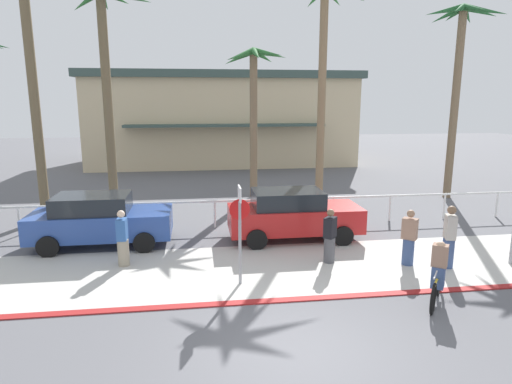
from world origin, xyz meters
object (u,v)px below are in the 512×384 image
pedestrian_0 (123,241)px  palm_tree_3 (254,85)px  palm_tree_1 (26,22)px  palm_tree_4 (324,48)px  car_red_2 (293,214)px  stop_sign_bike_lane (240,221)px  pedestrian_2 (449,239)px  palm_tree_2 (103,48)px  pedestrian_3 (330,238)px  cyclist_yellow_0 (438,274)px  pedestrian_1 (409,240)px  palm_tree_5 (460,56)px  car_blue_1 (100,220)px

pedestrian_0 → palm_tree_3: bearing=60.4°
palm_tree_1 → palm_tree_3: bearing=18.7°
palm_tree_4 → car_red_2: (-2.55, -5.70, -6.01)m
stop_sign_bike_lane → pedestrian_2: (5.87, 0.33, -0.84)m
palm_tree_2 → pedestrian_2: 13.95m
palm_tree_4 → pedestrian_0: palm_tree_4 is taller
car_red_2 → pedestrian_0: bearing=-161.3°
palm_tree_1 → pedestrian_3: size_ratio=6.21×
palm_tree_2 → pedestrian_3: 11.35m
pedestrian_0 → pedestrian_2: 9.13m
car_red_2 → pedestrian_3: 2.40m
cyclist_yellow_0 → pedestrian_1: bearing=79.4°
pedestrian_2 → palm_tree_3: bearing=112.9°
palm_tree_4 → palm_tree_5: bearing=-3.3°
palm_tree_4 → pedestrian_0: bearing=-136.3°
pedestrian_0 → cyclist_yellow_0: bearing=-23.6°
palm_tree_1 → palm_tree_2: 2.72m
palm_tree_3 → palm_tree_5: (9.27, -1.40, 1.26)m
car_red_2 → pedestrian_0: 5.58m
pedestrian_2 → palm_tree_2: bearing=144.3°
palm_tree_1 → pedestrian_0: size_ratio=6.10×
cyclist_yellow_0 → pedestrian_2: (1.43, 1.95, 0.15)m
pedestrian_2 → pedestrian_3: bearing=165.1°
palm_tree_1 → palm_tree_5: (17.95, 1.54, -0.82)m
palm_tree_1 → pedestrian_2: 16.03m
palm_tree_5 → cyclist_yellow_0: 13.65m
pedestrian_2 → palm_tree_5: bearing=59.2°
palm_tree_4 → pedestrian_1: palm_tree_4 is taller
palm_tree_5 → stop_sign_bike_lane: bearing=-141.1°
car_blue_1 → pedestrian_1: size_ratio=2.70×
palm_tree_5 → car_blue_1: bearing=-161.1°
palm_tree_4 → palm_tree_5: 6.28m
pedestrian_3 → cyclist_yellow_0: bearing=-58.0°
car_red_2 → cyclist_yellow_0: car_red_2 is taller
palm_tree_2 → cyclist_yellow_0: 14.20m
palm_tree_1 → pedestrian_0: bearing=-55.5°
stop_sign_bike_lane → pedestrian_0: (-3.15, 1.71, -0.93)m
palm_tree_3 → car_blue_1: palm_tree_3 is taller
palm_tree_1 → cyclist_yellow_0: (11.44, -8.91, -6.70)m
palm_tree_1 → palm_tree_5: 18.04m
pedestrian_1 → pedestrian_3: size_ratio=1.02×
cyclist_yellow_0 → pedestrian_2: size_ratio=0.83×
palm_tree_5 → pedestrian_1: 11.72m
pedestrian_1 → pedestrian_3: bearing=167.5°
car_blue_1 → pedestrian_3: size_ratio=2.74×
palm_tree_1 → palm_tree_3: (8.69, 2.95, -2.08)m
palm_tree_3 → cyclist_yellow_0: 13.02m
pedestrian_1 → palm_tree_1: bearing=150.9°
stop_sign_bike_lane → palm_tree_1: palm_tree_1 is taller
car_blue_1 → car_red_2: same height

